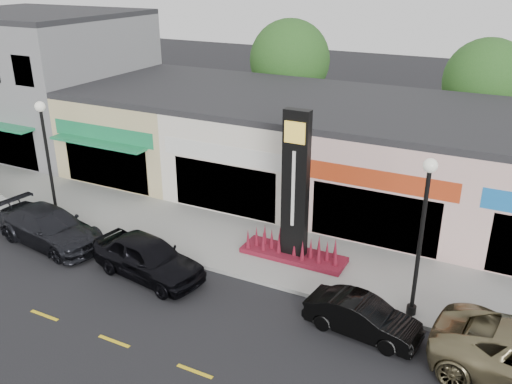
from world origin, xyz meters
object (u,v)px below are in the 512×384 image
lamp_west_near (47,150)px  car_black_conv (362,317)px  car_dark_sedan (50,227)px  lamp_east_near (423,224)px  pylon_sign (295,209)px  car_black_sedan (148,257)px

lamp_west_near → car_black_conv: lamp_west_near is taller
car_dark_sedan → lamp_west_near: bearing=46.9°
lamp_east_near → pylon_sign: pylon_sign is taller
car_dark_sedan → car_black_sedan: 5.27m
pylon_sign → car_black_conv: bearing=-40.9°
lamp_west_near → lamp_east_near: size_ratio=1.00×
lamp_east_near → car_black_conv: 3.49m
lamp_east_near → car_black_sedan: lamp_east_near is taller
car_dark_sedan → car_black_conv: size_ratio=1.42×
pylon_sign → car_black_sedan: size_ratio=1.28×
car_black_conv → car_dark_sedan: bearing=96.5°
lamp_west_near → lamp_east_near: bearing=0.0°
car_dark_sedan → car_black_sedan: car_black_sedan is taller
lamp_west_near → car_black_sedan: lamp_west_near is taller
pylon_sign → car_dark_sedan: (-9.68, -3.31, -1.51)m
pylon_sign → car_black_conv: pylon_sign is taller
lamp_east_near → car_black_sedan: 9.96m
lamp_east_near → pylon_sign: (-5.00, 1.70, -1.20)m
lamp_east_near → car_black_conv: lamp_east_near is taller
car_black_sedan → car_black_conv: size_ratio=1.27×
car_black_sedan → car_black_conv: 8.20m
car_dark_sedan → car_black_sedan: (5.26, -0.23, 0.04)m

